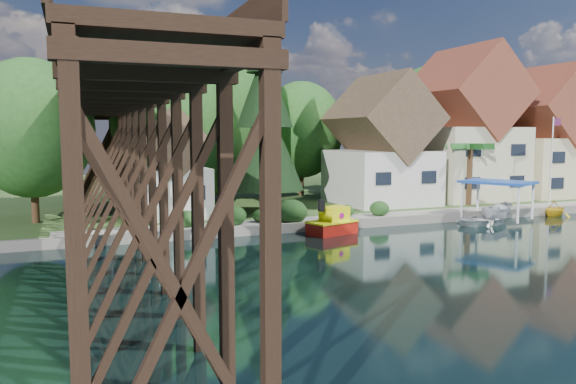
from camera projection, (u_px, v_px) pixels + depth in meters
The scene contains 18 objects.
ground at pixel (418, 251), 30.92m from camera, with size 140.00×140.00×0.00m, color black.
bank at pixel (242, 189), 62.40m from camera, with size 140.00×52.00×0.50m, color #28471C.
seawall at pixel (401, 221), 39.74m from camera, with size 60.00×0.40×0.62m, color slate.
promenade at pixel (415, 214), 41.65m from camera, with size 50.00×2.60×0.06m, color gray.
trestle_bridge at pixel (105, 155), 29.38m from camera, with size 4.12×44.18×9.30m.
house_left at pixel (381, 149), 47.73m from camera, with size 7.64×8.64×11.02m.
house_center at pixel (464, 134), 51.31m from camera, with size 8.65×9.18×13.89m.
house_right at pixel (543, 140), 54.16m from camera, with size 8.15×8.64×12.45m.
shed at pixel (171, 171), 39.98m from camera, with size 5.09×5.40×7.85m.
bg_trees at pixel (293, 124), 50.21m from camera, with size 49.90×13.30×10.57m.
shrubs at pixel (281, 212), 37.71m from camera, with size 15.76×2.47×1.70m.
conifer at pixel (265, 120), 41.56m from camera, with size 5.84×5.84×14.38m.
palm_tree at pixel (470, 148), 46.44m from camera, with size 5.03×5.03×5.45m.
flagpole at pixel (553, 150), 47.68m from camera, with size 1.13×0.32×7.36m.
tugboat at pixel (333, 223), 36.19m from camera, with size 3.61×2.69×2.34m.
boat_white_a at pixel (486, 218), 39.99m from camera, with size 3.03×4.24×0.88m, color white.
boat_canopy at pixel (497, 205), 40.85m from camera, with size 4.94×5.65×3.04m.
boat_yellow at pixel (555, 207), 43.92m from camera, with size 2.30×2.67×1.40m, color yellow.
Camera 1 is at (-17.73, -25.73, 6.48)m, focal length 35.00 mm.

